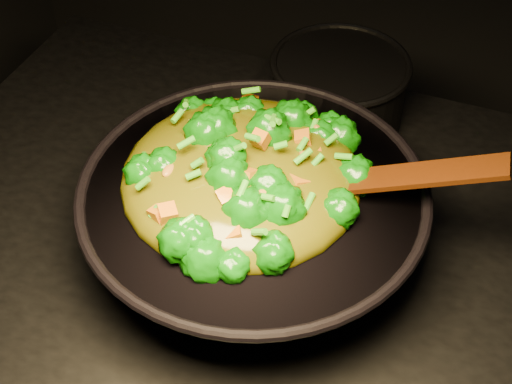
% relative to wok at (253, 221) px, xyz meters
% --- Properties ---
extents(wok, '(0.53, 0.53, 0.13)m').
position_rel_wok_xyz_m(wok, '(0.00, 0.00, 0.00)').
color(wok, black).
rests_on(wok, stovetop).
extents(stir_fry, '(0.42, 0.42, 0.11)m').
position_rel_wok_xyz_m(stir_fry, '(-0.02, 0.01, 0.12)').
color(stir_fry, '#0E6407').
rests_on(stir_fry, wok).
extents(spatula, '(0.27, 0.07, 0.11)m').
position_rel_wok_xyz_m(spatula, '(0.18, 0.04, 0.11)').
color(spatula, black).
rests_on(spatula, wok).
extents(back_pot, '(0.28, 0.28, 0.13)m').
position_rel_wok_xyz_m(back_pot, '(0.03, 0.33, -0.00)').
color(back_pot, black).
rests_on(back_pot, stovetop).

